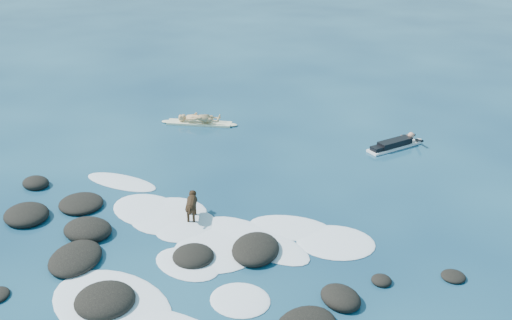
% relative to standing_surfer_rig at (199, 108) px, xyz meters
% --- Properties ---
extents(ground, '(160.00, 160.00, 0.00)m').
position_rel_standing_surfer_rig_xyz_m(ground, '(4.82, -8.10, -0.76)').
color(ground, '#0A2642').
rests_on(ground, ground).
extents(reef_rocks, '(14.64, 7.05, 0.64)m').
position_rel_standing_surfer_rig_xyz_m(reef_rocks, '(3.37, -9.92, -0.64)').
color(reef_rocks, black).
rests_on(reef_rocks, ground).
extents(breaking_foam, '(10.60, 7.62, 0.12)m').
position_rel_standing_surfer_rig_xyz_m(breaking_foam, '(4.62, -8.63, -0.75)').
color(breaking_foam, white).
rests_on(breaking_foam, ground).
extents(standing_surfer_rig, '(3.30, 1.36, 1.91)m').
position_rel_standing_surfer_rig_xyz_m(standing_surfer_rig, '(0.00, 0.00, 0.00)').
color(standing_surfer_rig, '#EDE8BD').
rests_on(standing_surfer_rig, ground).
extents(paddling_surfer_rig, '(1.93, 2.45, 0.47)m').
position_rel_standing_surfer_rig_xyz_m(paddling_surfer_rig, '(8.27, 1.01, -0.60)').
color(paddling_surfer_rig, white).
rests_on(paddling_surfer_rig, ground).
extents(dog, '(0.66, 1.17, 0.80)m').
position_rel_standing_surfer_rig_xyz_m(dog, '(3.81, -7.05, -0.23)').
color(dog, black).
rests_on(dog, ground).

